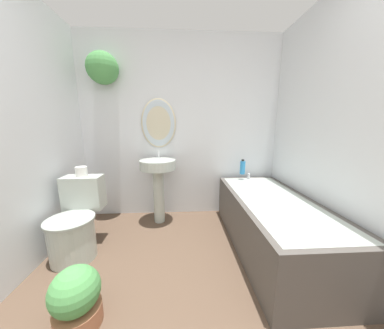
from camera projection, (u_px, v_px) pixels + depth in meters
The scene contains 8 objects.
wall_back at pixel (173, 122), 2.58m from camera, with size 2.73×0.37×2.40m.
wall_right at pixel (353, 131), 1.50m from camera, with size 0.06×2.51×2.40m.
toilet at pixel (76, 224), 1.86m from camera, with size 0.42×0.61×0.73m.
pedestal_sink at pixel (158, 176), 2.43m from camera, with size 0.45×0.45×0.92m.
bathtub at pixel (272, 222), 1.96m from camera, with size 0.75×1.66×0.60m.
shampoo_bottle at pixel (243, 167), 2.57m from camera, with size 0.07×0.07×0.20m.
potted_plant at pixel (76, 298), 1.19m from camera, with size 0.29×0.29×0.40m.
toilet_paper_roll at pixel (81, 172), 1.98m from camera, with size 0.11×0.11×0.10m.
Camera 1 is at (-0.01, -0.25, 1.24)m, focal length 18.00 mm.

